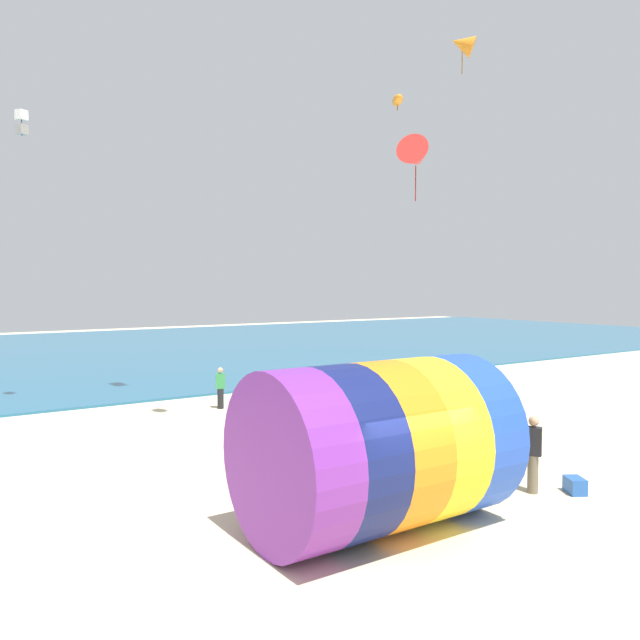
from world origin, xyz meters
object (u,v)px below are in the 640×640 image
(kite_white_box, at_px, (22,122))
(kite_orange_delta, at_px, (462,44))
(kite_handler, at_px, (533,453))
(kite_orange_parafoil, at_px, (398,100))
(bystander_near_water, at_px, (220,388))
(kite_red_delta, at_px, (416,157))
(bystander_mid_beach, at_px, (315,398))
(cooler_box, at_px, (575,485))
(giant_inflatable_tube, at_px, (378,446))

(kite_white_box, height_order, kite_orange_delta, kite_orange_delta)
(kite_orange_delta, bearing_deg, kite_handler, -123.28)
(kite_orange_parafoil, distance_m, bystander_near_water, 12.85)
(kite_red_delta, height_order, kite_white_box, kite_white_box)
(bystander_near_water, height_order, bystander_mid_beach, bystander_mid_beach)
(kite_white_box, height_order, cooler_box, kite_white_box)
(kite_orange_parafoil, height_order, kite_orange_delta, kite_orange_delta)
(kite_handler, bearing_deg, kite_orange_delta, 56.72)
(giant_inflatable_tube, xyz_separation_m, bystander_near_water, (2.37, 12.55, -0.83))
(kite_white_box, distance_m, cooler_box, 21.78)
(kite_orange_delta, height_order, cooler_box, kite_orange_delta)
(giant_inflatable_tube, xyz_separation_m, kite_handler, (4.26, -0.32, -0.72))
(giant_inflatable_tube, xyz_separation_m, cooler_box, (5.04, -0.88, -1.46))
(kite_orange_delta, bearing_deg, kite_orange_parafoil, 94.55)
(giant_inflatable_tube, height_order, bystander_near_water, giant_inflatable_tube)
(kite_handler, bearing_deg, kite_white_box, 116.38)
(kite_white_box, bearing_deg, cooler_box, -62.26)
(giant_inflatable_tube, bearing_deg, kite_orange_delta, 35.66)
(kite_orange_delta, xyz_separation_m, cooler_box, (-3.41, -6.94, -12.72))
(kite_handler, distance_m, kite_white_box, 20.68)
(kite_red_delta, height_order, bystander_near_water, kite_red_delta)
(kite_white_box, distance_m, bystander_mid_beach, 14.67)
(cooler_box, bearing_deg, kite_white_box, 117.74)
(kite_red_delta, relative_size, kite_white_box, 1.89)
(bystander_mid_beach, distance_m, cooler_box, 9.49)
(kite_handler, height_order, bystander_near_water, kite_handler)
(kite_handler, bearing_deg, kite_red_delta, 88.81)
(giant_inflatable_tube, bearing_deg, kite_red_delta, 41.16)
(kite_handler, xyz_separation_m, kite_red_delta, (0.09, 4.12, 7.37))
(giant_inflatable_tube, distance_m, bystander_mid_beach, 9.50)
(giant_inflatable_tube, xyz_separation_m, kite_orange_delta, (8.45, 6.06, 11.27))
(giant_inflatable_tube, bearing_deg, bystander_mid_beach, 64.43)
(kite_white_box, xyz_separation_m, cooler_box, (8.88, -16.89, -10.50))
(kite_orange_parafoil, relative_size, kite_orange_delta, 0.80)
(kite_orange_parafoil, bearing_deg, bystander_near_water, 149.47)
(kite_red_delta, relative_size, cooler_box, 3.43)
(kite_white_box, xyz_separation_m, kite_orange_delta, (12.29, -9.95, 2.22))
(kite_red_delta, relative_size, kite_orange_delta, 1.21)
(kite_orange_delta, bearing_deg, giant_inflatable_tube, -144.34)
(kite_red_delta, bearing_deg, kite_orange_parafoil, 54.03)
(kite_white_box, bearing_deg, bystander_mid_beach, -43.31)
(kite_red_delta, bearing_deg, kite_white_box, 123.82)
(kite_orange_delta, distance_m, bystander_near_water, 15.01)
(kite_white_box, height_order, bystander_near_water, kite_white_box)
(kite_red_delta, xyz_separation_m, kite_orange_delta, (4.10, 2.26, 4.62))
(bystander_mid_beach, bearing_deg, cooler_box, -84.23)
(kite_orange_parafoil, xyz_separation_m, cooler_box, (-3.17, -9.99, -11.55))
(kite_handler, xyz_separation_m, bystander_near_water, (-1.88, 12.88, -0.11))
(kite_handler, xyz_separation_m, bystander_mid_beach, (-0.17, 8.86, -0.06))
(kite_red_delta, xyz_separation_m, bystander_near_water, (-1.97, 8.76, -7.48))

